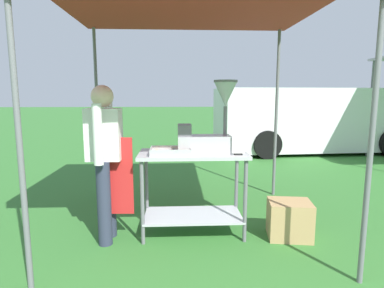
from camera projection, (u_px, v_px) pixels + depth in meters
The scene contains 9 objects.
ground_plane at pixel (188, 155), 8.09m from camera, with size 70.00×70.00×0.00m, color #33702D.
stall_canopy at pixel (192, 8), 3.27m from camera, with size 2.82×2.53×2.49m.
donut_cart at pixel (193, 177), 3.44m from camera, with size 1.15×0.58×0.91m.
donut_tray at pixel (170, 152), 3.27m from camera, with size 0.42×0.29×0.07m.
donut_fryer at pixel (210, 127), 3.37m from camera, with size 0.62×0.28×0.76m.
menu_sign at pixel (238, 144), 3.24m from camera, with size 0.13×0.05×0.26m.
vendor at pixel (105, 156), 3.23m from camera, with size 0.45×0.53×1.61m.
supply_crate at pixel (289, 219), 3.40m from camera, with size 0.49×0.42×0.40m.
van_white at pixel (314, 119), 8.66m from camera, with size 5.27×2.32×1.69m.
Camera 1 is at (-0.29, -1.95, 1.51)m, focal length 29.81 mm.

